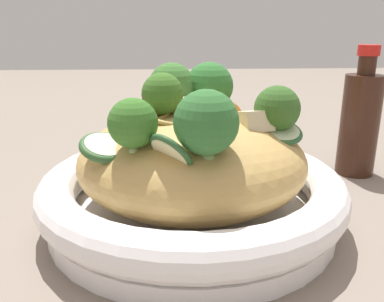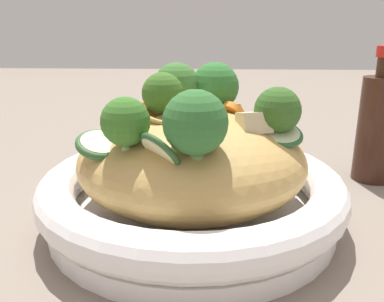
# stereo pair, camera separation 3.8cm
# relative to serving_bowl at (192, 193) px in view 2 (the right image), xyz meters

# --- Properties ---
(ground_plane) EXTENTS (3.00, 3.00, 0.00)m
(ground_plane) POSITION_rel_serving_bowl_xyz_m (0.00, 0.00, -0.03)
(ground_plane) COLOR slate
(serving_bowl) EXTENTS (0.30, 0.30, 0.05)m
(serving_bowl) POSITION_rel_serving_bowl_xyz_m (0.00, 0.00, 0.00)
(serving_bowl) COLOR white
(serving_bowl) RESTS_ON ground_plane
(noodle_heap) EXTENTS (0.22, 0.22, 0.10)m
(noodle_heap) POSITION_rel_serving_bowl_xyz_m (0.00, -0.00, 0.04)
(noodle_heap) COLOR tan
(noodle_heap) RESTS_ON serving_bowl
(broccoli_florets) EXTENTS (0.18, 0.19, 0.07)m
(broccoli_florets) POSITION_rel_serving_bowl_xyz_m (-0.00, 0.00, 0.09)
(broccoli_florets) COLOR #9FB97B
(broccoli_florets) RESTS_ON serving_bowl
(carrot_coins) EXTENTS (0.12, 0.08, 0.02)m
(carrot_coins) POSITION_rel_serving_bowl_xyz_m (-0.01, -0.03, 0.08)
(carrot_coins) COLOR orange
(carrot_coins) RESTS_ON serving_bowl
(zucchini_slices) EXTENTS (0.21, 0.14, 0.05)m
(zucchini_slices) POSITION_rel_serving_bowl_xyz_m (0.01, 0.03, 0.07)
(zucchini_slices) COLOR beige
(zucchini_slices) RESTS_ON serving_bowl
(chicken_chunks) EXTENTS (0.14, 0.12, 0.04)m
(chicken_chunks) POSITION_rel_serving_bowl_xyz_m (0.01, -0.03, 0.08)
(chicken_chunks) COLOR beige
(chicken_chunks) RESTS_ON serving_bowl
(soy_sauce_bottle) EXTENTS (0.05, 0.05, 0.17)m
(soy_sauce_bottle) POSITION_rel_serving_bowl_xyz_m (-0.22, -0.12, 0.04)
(soy_sauce_bottle) COLOR #381E14
(soy_sauce_bottle) RESTS_ON ground_plane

